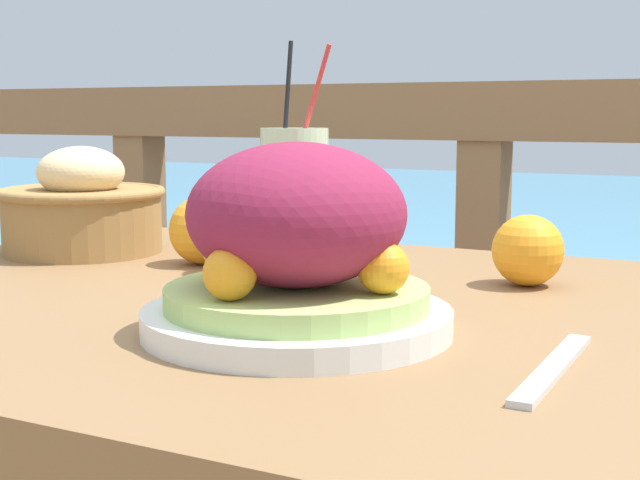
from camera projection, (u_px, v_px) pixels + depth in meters
The scene contains 8 objects.
patio_table at pixel (286, 410), 0.87m from camera, with size 1.02×0.74×0.74m.
railing_fence at pixel (482, 266), 1.43m from camera, with size 2.80×0.08×0.96m.
salad_plate at pixel (296, 251), 0.70m from camera, with size 0.25×0.25×0.15m.
drink_glass at pixel (295, 201), 0.96m from camera, with size 0.08×0.07×0.25m.
bread_basket at pixel (82, 209), 1.11m from camera, with size 0.21×0.21×0.13m.
knife at pixel (553, 368), 0.60m from camera, with size 0.02×0.18×0.00m.
orange_near_basket at pixel (528, 250), 0.90m from camera, with size 0.07×0.07×0.07m.
orange_near_glass at pixel (203, 230), 1.03m from camera, with size 0.08×0.08×0.08m.
Camera 1 is at (0.41, -0.73, 0.91)m, focal length 50.00 mm.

